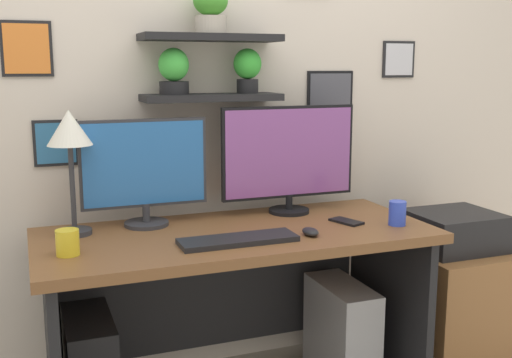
{
  "coord_description": "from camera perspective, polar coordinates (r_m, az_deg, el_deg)",
  "views": [
    {
      "loc": [
        -0.77,
        -2.23,
        1.39
      ],
      "look_at": [
        0.1,
        0.05,
        0.94
      ],
      "focal_mm": 43.22,
      "sensor_mm": 36.0,
      "label": 1
    }
  ],
  "objects": [
    {
      "name": "monitor_left",
      "position": [
        2.52,
        -10.29,
        0.88
      ],
      "size": [
        0.51,
        0.18,
        0.43
      ],
      "color": "#2D2D33",
      "rests_on": "desk"
    },
    {
      "name": "desk",
      "position": [
        2.55,
        -2.15,
        -9.12
      ],
      "size": [
        1.55,
        0.68,
        0.75
      ],
      "color": "brown",
      "rests_on": "ground"
    },
    {
      "name": "monitor_right",
      "position": [
        2.7,
        3.05,
        2.09
      ],
      "size": [
        0.62,
        0.18,
        0.47
      ],
      "color": "black",
      "rests_on": "desk"
    },
    {
      "name": "cell_phone",
      "position": [
        2.59,
        8.35,
        -3.91
      ],
      "size": [
        0.11,
        0.16,
        0.01
      ],
      "primitive_type": "cube",
      "rotation": [
        0.0,
        0.0,
        0.34
      ],
      "color": "black",
      "rests_on": "desk"
    },
    {
      "name": "printer",
      "position": [
        2.99,
        17.88,
        -4.56
      ],
      "size": [
        0.38,
        0.34,
        0.17
      ],
      "primitive_type": "cube",
      "color": "black",
      "rests_on": "drawer_cabinet"
    },
    {
      "name": "drawer_cabinet",
      "position": [
        3.1,
        17.49,
        -11.09
      ],
      "size": [
        0.44,
        0.5,
        0.56
      ],
      "primitive_type": "cube",
      "color": "brown",
      "rests_on": "ground"
    },
    {
      "name": "keyboard",
      "position": [
        2.28,
        -1.66,
        -5.65
      ],
      "size": [
        0.44,
        0.14,
        0.02
      ],
      "primitive_type": "cube",
      "color": "black",
      "rests_on": "desk"
    },
    {
      "name": "computer_tower_right",
      "position": [
        2.82,
        7.89,
        -14.03
      ],
      "size": [
        0.18,
        0.4,
        0.46
      ],
      "primitive_type": "cube",
      "color": "#99999E",
      "rests_on": "ground"
    },
    {
      "name": "computer_mouse",
      "position": [
        2.38,
        5.06,
        -4.88
      ],
      "size": [
        0.06,
        0.09,
        0.03
      ],
      "primitive_type": "ellipsoid",
      "color": "black",
      "rests_on": "desk"
    },
    {
      "name": "back_wall_assembly",
      "position": [
        2.77,
        -4.89,
        9.62
      ],
      "size": [
        4.4,
        0.24,
        2.7
      ],
      "color": "beige",
      "rests_on": "ground"
    },
    {
      "name": "desk_lamp",
      "position": [
        2.42,
        -16.86,
        3.66
      ],
      "size": [
        0.17,
        0.17,
        0.48
      ],
      "color": "#2D2D33",
      "rests_on": "desk"
    },
    {
      "name": "pen_cup",
      "position": [
        2.58,
        12.95,
        -3.1
      ],
      "size": [
        0.07,
        0.07,
        0.1
      ],
      "primitive_type": "cylinder",
      "color": "blue",
      "rests_on": "desk"
    },
    {
      "name": "coffee_mug",
      "position": [
        2.22,
        -17.04,
        -5.64
      ],
      "size": [
        0.08,
        0.08,
        0.09
      ],
      "primitive_type": "cylinder",
      "color": "yellow",
      "rests_on": "desk"
    }
  ]
}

